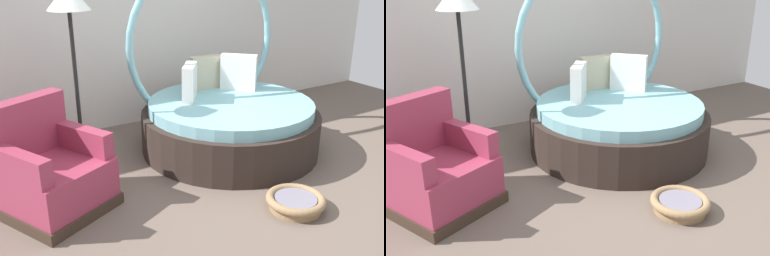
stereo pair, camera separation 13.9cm
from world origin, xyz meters
The scene contains 7 objects.
ground_plane centered at (0.00, 0.00, -0.01)m, with size 8.00×8.00×0.02m, color #66564C.
back_wall centered at (0.00, 2.33, 1.36)m, with size 8.00×0.12×2.72m, color silver.
round_daybed centered at (0.41, 0.99, 0.39)m, with size 1.96×1.96×2.10m.
red_armchair centered at (-1.64, 0.66, 0.33)m, with size 1.06×1.06×0.94m.
pet_basket centered at (0.14, -0.45, 0.07)m, with size 0.51×0.51×0.13m.
side_table centered at (-1.76, 1.79, 0.43)m, with size 0.44×0.44×0.52m.
floor_lamp centered at (-1.15, 1.33, 1.53)m, with size 0.40×0.40×1.82m.
Camera 2 is at (-2.21, -2.88, 2.02)m, focal length 41.26 mm.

